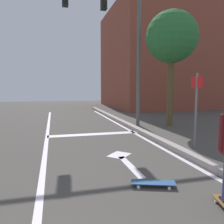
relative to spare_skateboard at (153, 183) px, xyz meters
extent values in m
cube|color=silver|center=(-1.89, 2.92, -0.06)|extent=(0.12, 20.00, 0.01)
cube|color=silver|center=(1.32, 2.92, -0.06)|extent=(0.12, 20.00, 0.01)
cube|color=silver|center=(-0.21, 4.65, -0.06)|extent=(3.36, 0.40, 0.01)
cube|color=silver|center=(-0.04, 1.07, -0.06)|extent=(0.16, 1.40, 0.01)
cube|color=silver|center=(-0.04, 1.92, -0.06)|extent=(0.71, 0.71, 0.01)
cube|color=#A79991|center=(1.57, 2.92, 0.00)|extent=(0.24, 24.00, 0.14)
cube|color=#B2B2B7|center=(0.75, -0.78, -0.02)|extent=(0.17, 0.09, 0.01)
cylinder|color=silver|center=(0.66, -0.75, -0.05)|extent=(0.04, 0.05, 0.04)
cylinder|color=maroon|center=(0.51, -0.97, 1.05)|extent=(0.07, 0.07, 0.48)
cube|color=#284F86|center=(0.00, 0.00, 0.01)|extent=(0.79, 0.46, 0.02)
cube|color=#B2B2B7|center=(-0.24, 0.09, -0.01)|extent=(0.11, 0.18, 0.01)
cylinder|color=silver|center=(-0.28, -0.01, -0.04)|extent=(0.06, 0.05, 0.05)
cylinder|color=silver|center=(-0.21, 0.18, -0.04)|extent=(0.06, 0.05, 0.05)
cube|color=#B2B2B7|center=(0.24, -0.09, -0.01)|extent=(0.11, 0.18, 0.01)
cylinder|color=silver|center=(0.21, -0.18, -0.04)|extent=(0.06, 0.05, 0.05)
cylinder|color=silver|center=(0.28, 0.01, -0.04)|extent=(0.06, 0.05, 0.05)
cylinder|color=#595A57|center=(2.11, 6.15, 2.87)|extent=(0.16, 0.16, 5.87)
cube|color=black|center=(0.52, 6.15, 5.24)|extent=(0.24, 0.28, 0.64)
cylinder|color=#3C3106|center=(0.52, 6.00, 5.24)|extent=(0.02, 0.10, 0.10)
cylinder|color=black|center=(0.52, 6.00, 5.04)|extent=(0.02, 0.10, 0.10)
cylinder|color=black|center=(-1.08, 6.00, 5.04)|extent=(0.02, 0.10, 0.10)
cylinder|color=slate|center=(2.25, 2.04, 1.00)|extent=(0.06, 0.06, 2.13)
cube|color=red|center=(2.25, 2.04, 1.81)|extent=(0.08, 0.44, 0.30)
cylinder|color=brown|center=(3.46, 5.68, 1.56)|extent=(0.27, 0.27, 3.26)
sphere|color=#2C7035|center=(3.46, 5.68, 3.88)|extent=(2.27, 2.27, 2.27)
cube|color=brown|center=(8.77, 16.03, 4.31)|extent=(10.61, 9.61, 8.76)
camera|label=1|loc=(-1.65, -3.44, 1.64)|focal=35.92mm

